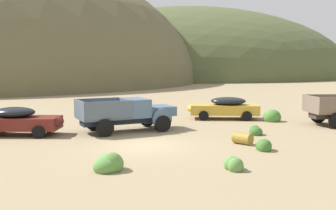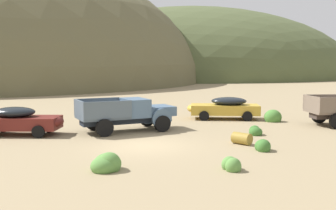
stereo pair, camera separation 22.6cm
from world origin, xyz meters
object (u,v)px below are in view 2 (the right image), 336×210
Objects in this scene: car_oxblood at (22,120)px; car_faded_yellow at (223,108)px; truck_chalk_blue at (133,114)px; oil_drum_by_truck at (242,138)px.

car_oxblood is 13.49m from car_faded_yellow.
truck_chalk_blue is (6.15, 0.17, 0.20)m from car_oxblood.
car_faded_yellow is (12.98, 3.68, 0.00)m from car_oxblood.
car_faded_yellow reaches higher than oil_drum_by_truck.
truck_chalk_blue is at bearing 14.93° from car_oxblood.
car_oxblood and car_faded_yellow have the same top height.
truck_chalk_blue is 6.93m from oil_drum_by_truck.
truck_chalk_blue is at bearing 133.76° from oil_drum_by_truck.
car_oxblood reaches higher than oil_drum_by_truck.
oil_drum_by_truck is at bearing -60.13° from truck_chalk_blue.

